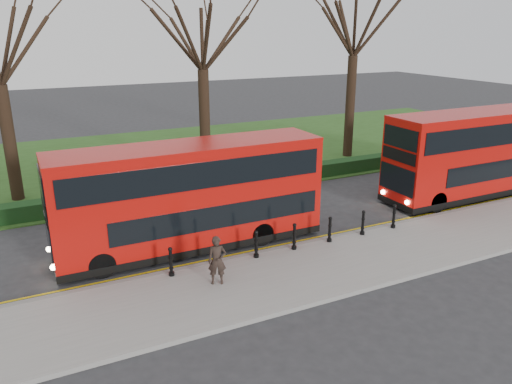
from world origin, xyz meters
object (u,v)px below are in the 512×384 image
bollard_row (294,237)px  bus_lead (191,197)px  bus_rear (481,153)px  pedestrian (217,260)px

bollard_row → bus_lead: 4.22m
bus_rear → pedestrian: 15.98m
bus_lead → bus_rear: (15.30, -0.25, 0.10)m
bus_lead → bus_rear: size_ratio=0.96×
bus_lead → pedestrian: size_ratio=6.24×
pedestrian → bus_rear: bearing=31.9°
bus_rear → pedestrian: size_ratio=6.53×
pedestrian → bus_lead: bearing=105.1°
pedestrian → bollard_row: bearing=38.6°
bollard_row → bus_lead: bearing=146.0°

